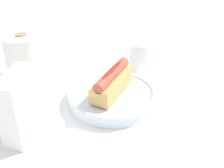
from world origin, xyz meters
TOP-DOWN VIEW (x-y plane):
  - ground_plane at (0.00, 0.00)m, footprint 2.40×2.40m
  - serving_bowl at (0.03, -0.01)m, footprint 0.23×0.23m
  - hotdog_front at (0.03, -0.01)m, footprint 0.15×0.07m
  - water_glass at (0.22, -0.04)m, footprint 0.07×0.07m
  - paper_towel_roll at (0.07, 0.27)m, footprint 0.11×0.11m
  - napkin_box at (-0.15, 0.13)m, footprint 0.11×0.06m

SIDE VIEW (x-z plane):
  - ground_plane at x=0.00m, z-range 0.00..0.00m
  - serving_bowl at x=0.03m, z-range 0.00..0.03m
  - water_glass at x=0.22m, z-range 0.00..0.09m
  - hotdog_front at x=0.03m, z-range 0.03..0.09m
  - paper_towel_roll at x=0.07m, z-range 0.00..0.13m
  - napkin_box at x=-0.15m, z-range 0.00..0.15m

